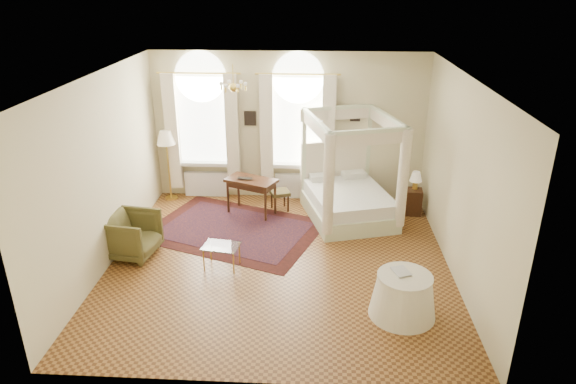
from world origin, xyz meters
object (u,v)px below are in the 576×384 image
canopy_bed (349,196)px  coffee_table (221,248)px  nightstand (412,202)px  floor_lamp (166,141)px  stool (280,194)px  armchair (131,235)px  side_table (403,296)px  writing_desk (251,184)px

canopy_bed → coffee_table: 3.16m
nightstand → floor_lamp: size_ratio=0.34×
stool → canopy_bed: bearing=-12.2°
armchair → floor_lamp: bearing=8.9°
stool → armchair: 3.32m
side_table → floor_lamp: bearing=138.3°
canopy_bed → nightstand: canopy_bed is taller
canopy_bed → armchair: size_ratio=2.67×
coffee_table → floor_lamp: (-1.71, 2.94, 1.00)m
canopy_bed → nightstand: 1.42m
armchair → side_table: bearing=-99.5°
nightstand → coffee_table: bearing=-146.6°
armchair → coffee_table: size_ratio=1.32×
canopy_bed → writing_desk: (-2.06, 0.11, 0.17)m
nightstand → armchair: bearing=-158.7°
canopy_bed → side_table: 3.42m
canopy_bed → stool: 1.51m
canopy_bed → floor_lamp: canopy_bed is taller
coffee_table → stool: bearing=71.1°
floor_lamp → side_table: floor_lamp is taller
coffee_table → armchair: bearing=169.0°
armchair → side_table: 4.92m
stool → coffee_table: 2.60m
writing_desk → armchair: (-1.96, -1.92, -0.27)m
writing_desk → armchair: 2.76m
armchair → canopy_bed: bearing=-56.9°
stool → coffee_table: stool is taller
canopy_bed → side_table: (0.64, -3.36, -0.16)m
nightstand → side_table: size_ratio=0.55×
writing_desk → stool: (0.59, 0.21, -0.30)m
side_table → stool: bearing=119.9°
writing_desk → coffee_table: 2.28m
canopy_bed → armchair: (-4.02, -1.81, -0.09)m
armchair → side_table: armchair is taller
stool → floor_lamp: size_ratio=0.31×
nightstand → coffee_table: size_ratio=0.82×
armchair → floor_lamp: 2.78m
canopy_bed → stool: canopy_bed is taller
stool → side_table: side_table is taller
nightstand → coffee_table: nightstand is taller
side_table → armchair: bearing=161.7°
floor_lamp → armchair: bearing=-90.0°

